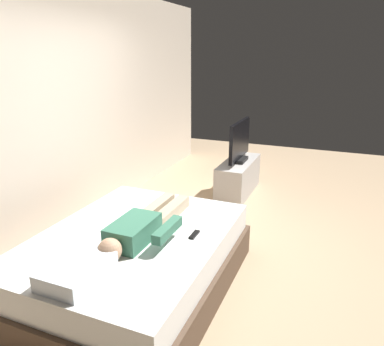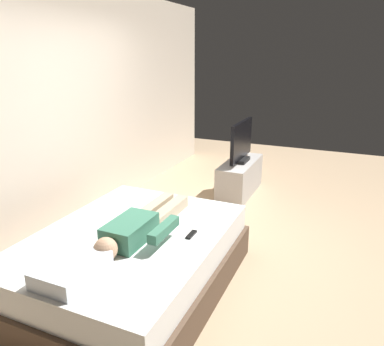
% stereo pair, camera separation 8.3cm
% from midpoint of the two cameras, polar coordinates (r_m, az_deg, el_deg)
% --- Properties ---
extents(ground_plane, '(10.00, 10.00, 0.00)m').
position_cam_midpoint_polar(ground_plane, '(4.00, 2.20, -12.00)').
color(ground_plane, tan).
extents(back_wall, '(6.40, 0.10, 2.80)m').
position_cam_midpoint_polar(back_wall, '(4.72, -15.57, 10.08)').
color(back_wall, beige).
rests_on(back_wall, ground).
extents(bed, '(2.05, 1.56, 0.54)m').
position_cam_midpoint_polar(bed, '(3.35, -8.69, -13.46)').
color(bed, brown).
rests_on(bed, ground).
extents(pillow, '(0.48, 0.34, 0.12)m').
position_cam_midpoint_polar(pillow, '(2.70, -17.27, -14.13)').
color(pillow, white).
rests_on(pillow, bed).
extents(person, '(1.26, 0.46, 0.18)m').
position_cam_midpoint_polar(person, '(3.15, -7.28, -8.07)').
color(person, '#387056').
rests_on(person, bed).
extents(remote, '(0.15, 0.04, 0.02)m').
position_cam_midpoint_polar(remote, '(3.14, 0.66, -9.52)').
color(remote, black).
rests_on(remote, bed).
extents(tv_stand, '(1.10, 0.40, 0.50)m').
position_cam_midpoint_polar(tv_stand, '(5.49, 7.87, -0.72)').
color(tv_stand, '#B7B2AD').
rests_on(tv_stand, ground).
extents(tv, '(0.88, 0.20, 0.59)m').
position_cam_midpoint_polar(tv, '(5.35, 8.11, 4.71)').
color(tv, black).
rests_on(tv, tv_stand).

